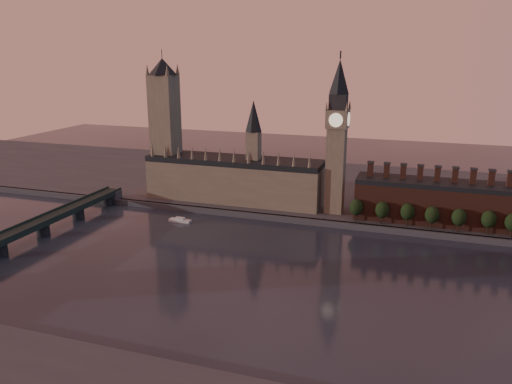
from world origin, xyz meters
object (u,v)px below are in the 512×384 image
victoria_tower (165,123)px  westminster_bridge (18,235)px  big_ben (337,136)px  river_boat (180,220)px

victoria_tower → westminster_bridge: bearing=-106.6°
westminster_bridge → big_ben: bearing=34.3°
victoria_tower → river_boat: size_ratio=7.14×
big_ben → river_boat: big_ben is taller
victoria_tower → westminster_bridge: size_ratio=0.54×
victoria_tower → river_boat: (33.63, -47.35, -57.93)m
victoria_tower → big_ben: (130.00, -5.00, -2.26)m
big_ben → river_boat: 119.08m
westminster_bridge → river_boat: westminster_bridge is taller
big_ben → river_boat: (-96.37, -42.35, -55.68)m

